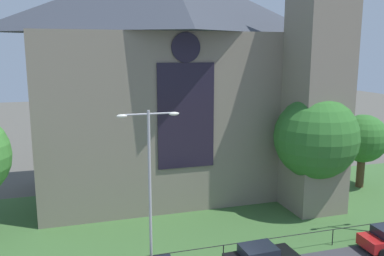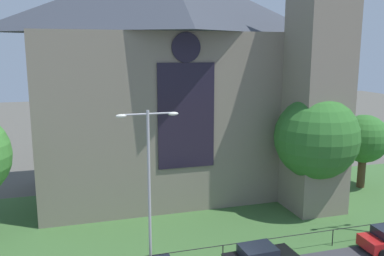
# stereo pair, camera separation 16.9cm
# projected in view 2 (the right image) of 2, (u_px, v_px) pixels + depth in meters

# --- Properties ---
(ground) EXTENTS (160.00, 160.00, 0.00)m
(ground) POSITION_uv_depth(u_px,v_px,m) (182.00, 216.00, 31.82)
(ground) COLOR #56544C
(grass_verge) EXTENTS (120.00, 20.00, 0.01)m
(grass_verge) POSITION_uv_depth(u_px,v_px,m) (189.00, 226.00, 29.94)
(grass_verge) COLOR #3D6633
(grass_verge) RESTS_ON ground
(church_building) EXTENTS (23.20, 16.20, 26.00)m
(church_building) POSITION_uv_depth(u_px,v_px,m) (178.00, 77.00, 35.95)
(church_building) COLOR gray
(church_building) RESTS_ON ground
(iron_railing) EXTENTS (30.68, 0.07, 1.13)m
(iron_railing) POSITION_uv_depth(u_px,v_px,m) (223.00, 247.00, 24.72)
(iron_railing) COLOR black
(iron_railing) RESTS_ON ground
(tree_right_near) EXTENTS (6.44, 6.44, 9.25)m
(tree_right_near) POSITION_uv_depth(u_px,v_px,m) (316.00, 138.00, 31.54)
(tree_right_near) COLOR #4C3823
(tree_right_near) RESTS_ON ground
(tree_right_far) EXTENTS (4.41, 4.41, 6.83)m
(tree_right_far) POSITION_uv_depth(u_px,v_px,m) (364.00, 139.00, 37.77)
(tree_right_far) COLOR #4C3823
(tree_right_far) RESTS_ON ground
(streetlamp_near) EXTENTS (3.37, 0.26, 9.49)m
(streetlamp_near) POSITION_uv_depth(u_px,v_px,m) (149.00, 175.00, 22.48)
(streetlamp_near) COLOR #B2B2B7
(streetlamp_near) RESTS_ON ground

